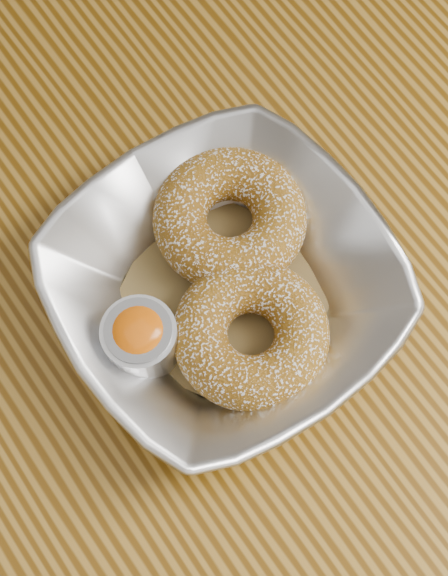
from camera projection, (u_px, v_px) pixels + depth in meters
ground_plane at (207, 467)px, 1.35m from camera, size 4.00×4.00×0.00m
table at (193, 344)px, 0.74m from camera, size 1.20×0.80×0.75m
serving_bowl at (224, 289)px, 0.62m from camera, size 0.23×0.23×0.06m
parchment at (224, 298)px, 0.64m from camera, size 0.20×0.20×0.00m
donut_back at (230, 218)px, 0.64m from camera, size 0.12×0.12×0.04m
donut_front at (251, 334)px, 0.61m from camera, size 0.13×0.13×0.04m
ramekin at (140, 339)px, 0.60m from camera, size 0.05×0.05×0.05m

